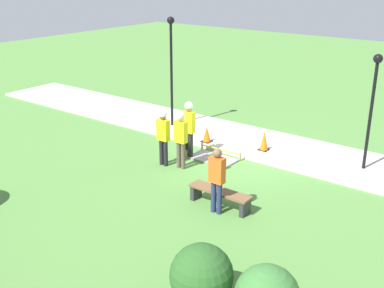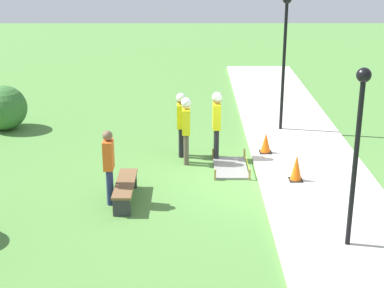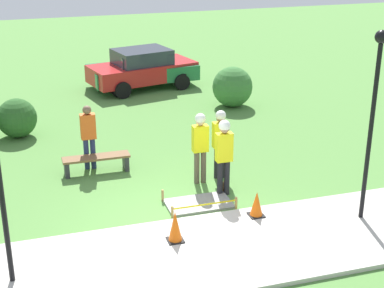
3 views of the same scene
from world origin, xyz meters
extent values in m
plane|color=#51843D|center=(0.00, 0.00, 0.00)|extent=(60.00, 60.00, 0.00)
cube|color=#BCB7AD|center=(0.00, -1.50, 0.05)|extent=(28.00, 3.00, 0.10)
cube|color=gray|center=(0.88, 0.66, 0.03)|extent=(1.56, 0.89, 0.06)
cube|color=tan|center=(0.10, 0.22, 0.15)|extent=(0.05, 0.05, 0.30)
cube|color=tan|center=(1.66, 0.22, 0.15)|extent=(0.05, 0.05, 0.30)
cube|color=tan|center=(0.10, 1.11, 0.15)|extent=(0.05, 0.05, 0.30)
cube|color=tan|center=(1.66, 1.11, 0.15)|extent=(0.05, 0.05, 0.30)
cube|color=yellow|center=(0.88, 0.22, 0.22)|extent=(1.56, 0.00, 0.04)
cube|color=black|center=(-0.15, -0.94, 0.11)|extent=(0.34, 0.34, 0.02)
cone|color=orange|center=(-0.15, -0.94, 0.46)|extent=(0.29, 0.29, 0.66)
cube|color=black|center=(1.91, -0.41, 0.11)|extent=(0.34, 0.34, 0.02)
cone|color=orange|center=(1.91, -0.41, 0.41)|extent=(0.29, 0.29, 0.57)
cube|color=#2D2D33|center=(-1.97, 3.29, 0.21)|extent=(0.12, 0.40, 0.41)
cube|color=#2D2D33|center=(-0.38, 3.29, 0.21)|extent=(0.12, 0.40, 0.41)
cube|color=brown|center=(-1.17, 3.29, 0.44)|extent=(1.79, 0.44, 0.06)
cylinder|color=brown|center=(1.20, 1.86, 0.44)|extent=(0.14, 0.14, 0.88)
cylinder|color=brown|center=(1.38, 1.86, 0.44)|extent=(0.14, 0.14, 0.88)
cube|color=yellow|center=(1.29, 1.86, 1.22)|extent=(0.40, 0.22, 0.69)
sphere|color=tan|center=(1.29, 1.86, 1.69)|extent=(0.24, 0.24, 0.24)
sphere|color=white|center=(1.29, 1.86, 1.75)|extent=(0.27, 0.27, 0.27)
cylinder|color=black|center=(1.80, 2.02, 0.43)|extent=(0.14, 0.14, 0.86)
cylinder|color=black|center=(1.98, 2.02, 0.43)|extent=(0.14, 0.14, 0.86)
cube|color=yellow|center=(1.89, 2.02, 1.20)|extent=(0.40, 0.22, 0.68)
sphere|color=brown|center=(1.89, 2.02, 1.66)|extent=(0.23, 0.23, 0.23)
sphere|color=white|center=(1.89, 2.02, 1.73)|extent=(0.27, 0.27, 0.27)
cylinder|color=black|center=(1.54, 1.02, 0.45)|extent=(0.14, 0.14, 0.91)
cylinder|color=black|center=(1.72, 1.02, 0.45)|extent=(0.14, 0.14, 0.91)
cube|color=yellow|center=(1.63, 1.02, 1.27)|extent=(0.40, 0.22, 0.72)
sphere|color=#A37A5B|center=(1.63, 1.02, 1.75)|extent=(0.25, 0.25, 0.25)
sphere|color=white|center=(1.63, 1.02, 1.82)|extent=(0.28, 0.28, 0.28)
cylinder|color=navy|center=(-1.38, 3.63, 0.44)|extent=(0.14, 0.14, 0.87)
cylinder|color=navy|center=(-1.20, 3.63, 0.44)|extent=(0.14, 0.14, 0.87)
cube|color=#E55B1E|center=(-1.29, 3.63, 1.22)|extent=(0.40, 0.22, 0.69)
sphere|color=brown|center=(-1.29, 3.63, 1.68)|extent=(0.24, 0.24, 0.24)
cylinder|color=black|center=(4.15, -1.16, 2.10)|extent=(0.10, 0.10, 4.00)
sphere|color=black|center=(4.15, -1.16, 4.19)|extent=(0.28, 0.28, 0.28)
cylinder|color=black|center=(-3.46, -1.42, 1.78)|extent=(0.10, 0.10, 3.37)
sphere|color=black|center=(-3.46, -1.42, 3.57)|extent=(0.28, 0.28, 0.28)
sphere|color=#285623|center=(-3.11, 6.78, 0.61)|extent=(1.23, 1.23, 1.23)
camera|label=1|loc=(-7.59, 12.98, 6.11)|focal=45.00mm
camera|label=2|loc=(-13.97, 1.72, 5.92)|focal=55.00mm
camera|label=3|loc=(-2.98, -11.34, 6.47)|focal=55.00mm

